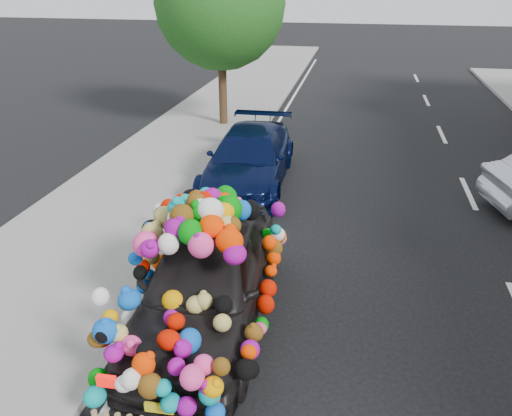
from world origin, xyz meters
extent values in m
plane|color=black|center=(0.00, 0.00, 0.00)|extent=(100.00, 100.00, 0.00)
cube|color=gray|center=(-4.30, 0.00, 0.06)|extent=(4.00, 60.00, 0.12)
cube|color=gray|center=(-2.35, 0.00, 0.07)|extent=(0.15, 60.00, 0.13)
cylinder|color=#332114|center=(-3.80, 9.50, 1.36)|extent=(0.28, 0.28, 2.73)
sphere|color=#154311|center=(-3.80, 9.50, 4.03)|extent=(4.20, 4.20, 4.20)
imported|color=black|center=(-1.25, -1.05, 0.74)|extent=(1.92, 4.39, 1.47)
cube|color=red|center=(-1.75, -3.25, 0.78)|extent=(0.22, 0.07, 0.14)
cube|color=red|center=(-0.56, -3.20, 0.78)|extent=(0.22, 0.07, 0.14)
cube|color=yellow|center=(-1.15, -3.24, 0.48)|extent=(0.34, 0.05, 0.12)
imported|color=black|center=(-1.80, 4.50, 0.69)|extent=(2.06, 4.78, 1.37)
camera|label=1|loc=(0.73, -7.03, 4.90)|focal=35.00mm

